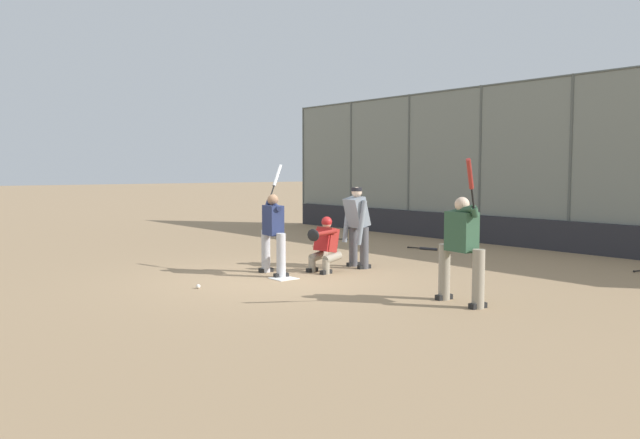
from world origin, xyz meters
name	(u,v)px	position (x,y,z in m)	size (l,w,h in m)	color
ground_plane	(284,279)	(0.00, 0.00, 0.00)	(160.00, 160.00, 0.00)	#9E7F5B
home_plate_marker	(284,278)	(0.00, 0.00, 0.01)	(0.43, 0.43, 0.01)	white
backstop_fence	(522,161)	(0.00, -7.78, 2.27)	(18.83, 0.08, 4.37)	#515651
padding_wall	(519,232)	(0.00, -7.68, 0.38)	(18.37, 0.18, 0.76)	#28282D
bleachers_beyond	(603,230)	(-1.16, -9.93, 0.38)	(13.12, 1.95, 1.16)	slate
batter_at_plate	(273,231)	(0.50, -0.12, 0.85)	(0.92, 0.76, 2.14)	#B7B7BC
catcher_behind_plate	(324,244)	(0.11, -1.07, 0.57)	(0.61, 0.71, 1.10)	gray
umpire_home	(357,224)	(0.11, -1.97, 0.90)	(0.68, 0.46, 1.68)	#4C4C51
batter_on_deck	(461,246)	(-3.48, -0.77, 0.88)	(0.97, 0.73, 2.19)	gray
spare_bat_by_padding	(426,249)	(1.11, -5.29, 0.03)	(0.82, 0.27, 0.07)	black
spare_bat_third_base_side	(330,239)	(4.36, -4.85, 0.03)	(0.58, 0.63, 0.07)	black
spare_bat_first_base_side	(322,234)	(5.53, -5.51, 0.03)	(0.11, 0.81, 0.07)	black
fielding_glove_on_dirt	(460,242)	(1.30, -6.92, 0.05)	(0.31, 0.23, 0.11)	black
baseball_loose	(198,286)	(0.15, 1.70, 0.04)	(0.07, 0.07, 0.07)	white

